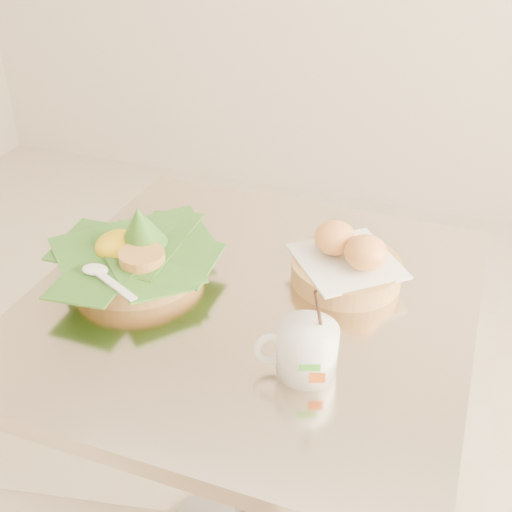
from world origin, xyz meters
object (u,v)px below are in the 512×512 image
(rice_basket, at_px, (135,253))
(cafe_table, at_px, (251,396))
(bread_basket, at_px, (347,263))
(coffee_mug, at_px, (305,349))

(rice_basket, bearing_deg, cafe_table, -1.78)
(cafe_table, bearing_deg, bread_basket, 37.91)
(cafe_table, xyz_separation_m, bread_basket, (0.13, 0.10, 0.25))
(cafe_table, xyz_separation_m, rice_basket, (-0.21, 0.01, 0.26))
(rice_basket, height_order, bread_basket, rice_basket)
(cafe_table, height_order, coffee_mug, coffee_mug)
(coffee_mug, bearing_deg, bread_basket, 88.83)
(cafe_table, distance_m, bread_basket, 0.31)
(cafe_table, xyz_separation_m, coffee_mug, (0.13, -0.13, 0.26))
(rice_basket, relative_size, coffee_mug, 1.92)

